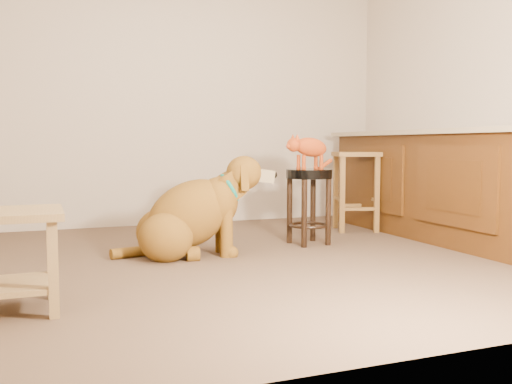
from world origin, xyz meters
name	(u,v)px	position (x,y,z in m)	size (l,w,h in m)	color
floor	(241,260)	(0.00, 0.00, 0.00)	(4.50, 4.00, 0.01)	brown
room_shell	(241,18)	(0.00, 0.00, 1.68)	(4.54, 4.04, 2.62)	beige
cabinet_run	(439,188)	(1.94, 0.30, 0.44)	(0.70, 2.56, 0.94)	#4D2B0D
padded_stool	(309,191)	(0.74, 0.42, 0.44)	(0.38, 0.38, 0.62)	black
wood_stool	(356,190)	(1.49, 0.94, 0.39)	(0.51, 0.51, 0.75)	brown
side_table	(11,245)	(-1.46, -0.77, 0.33)	(0.48, 0.48, 0.50)	olive
golden_retriever	(191,216)	(-0.29, 0.27, 0.29)	(1.23, 0.65, 0.78)	brown
tabby_kitten	(308,148)	(0.72, 0.42, 0.79)	(0.49, 0.22, 0.31)	#A13810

